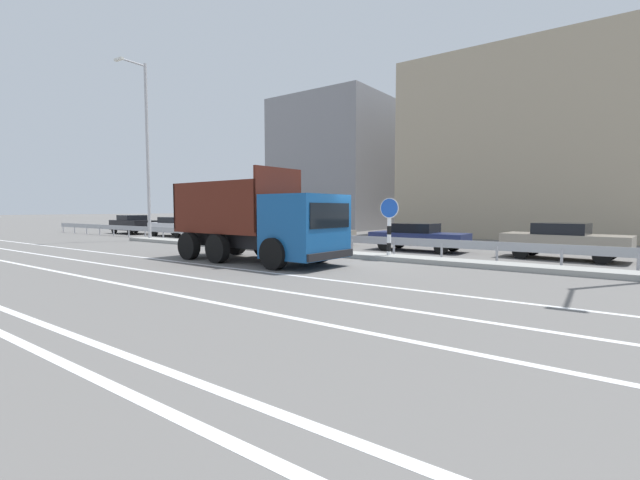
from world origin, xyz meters
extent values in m
plane|color=#605E5B|center=(0.00, 0.00, 0.00)|extent=(320.00, 320.00, 0.00)
cube|color=silver|center=(-3.36, -3.28, 0.00)|extent=(62.25, 0.16, 0.01)
cube|color=silver|center=(-3.36, -5.29, 0.00)|extent=(62.25, 0.16, 0.01)
cube|color=silver|center=(-3.36, -7.07, 0.00)|extent=(62.25, 0.16, 0.01)
cube|color=gray|center=(0.00, 1.92, 0.09)|extent=(34.24, 1.10, 0.18)
cube|color=#9EA0A5|center=(0.00, 3.30, 0.62)|extent=(62.25, 0.04, 0.32)
cylinder|color=#ADADB2|center=(-30.83, 3.30, 0.31)|extent=(0.09, 0.09, 0.62)
cylinder|color=#ADADB2|center=(-28.77, 3.30, 0.31)|extent=(0.09, 0.09, 0.62)
cylinder|color=#ADADB2|center=(-26.72, 3.30, 0.31)|extent=(0.09, 0.09, 0.62)
cylinder|color=#ADADB2|center=(-24.66, 3.30, 0.31)|extent=(0.09, 0.09, 0.62)
cylinder|color=#ADADB2|center=(-22.61, 3.30, 0.31)|extent=(0.09, 0.09, 0.62)
cylinder|color=#ADADB2|center=(-20.55, 3.30, 0.31)|extent=(0.09, 0.09, 0.62)
cylinder|color=#ADADB2|center=(-18.50, 3.30, 0.31)|extent=(0.09, 0.09, 0.62)
cylinder|color=#ADADB2|center=(-16.44, 3.30, 0.31)|extent=(0.09, 0.09, 0.62)
cylinder|color=#ADADB2|center=(-14.39, 3.30, 0.31)|extent=(0.09, 0.09, 0.62)
cylinder|color=#ADADB2|center=(-12.33, 3.30, 0.31)|extent=(0.09, 0.09, 0.62)
cylinder|color=#ADADB2|center=(-10.28, 3.30, 0.31)|extent=(0.09, 0.09, 0.62)
cylinder|color=#ADADB2|center=(-8.22, 3.30, 0.31)|extent=(0.09, 0.09, 0.62)
cylinder|color=#ADADB2|center=(-6.17, 3.30, 0.31)|extent=(0.09, 0.09, 0.62)
cylinder|color=#ADADB2|center=(-4.11, 3.30, 0.31)|extent=(0.09, 0.09, 0.62)
cylinder|color=#ADADB2|center=(-2.06, 3.30, 0.31)|extent=(0.09, 0.09, 0.62)
cylinder|color=#ADADB2|center=(0.00, 3.30, 0.31)|extent=(0.09, 0.09, 0.62)
cylinder|color=#ADADB2|center=(2.06, 3.30, 0.31)|extent=(0.09, 0.09, 0.62)
cylinder|color=#ADADB2|center=(4.11, 3.30, 0.31)|extent=(0.09, 0.09, 0.62)
cylinder|color=#ADADB2|center=(6.17, 3.30, 0.31)|extent=(0.09, 0.09, 0.62)
cylinder|color=#ADADB2|center=(8.22, 3.30, 0.31)|extent=(0.09, 0.09, 0.62)
cube|color=#144C8C|center=(-0.89, -1.56, 1.38)|extent=(2.19, 2.48, 2.13)
cube|color=black|center=(0.18, -1.59, 1.75)|extent=(0.09, 2.08, 0.81)
cube|color=black|center=(0.22, -1.59, 0.47)|extent=(0.17, 2.37, 0.24)
cube|color=black|center=(-4.42, -1.45, 0.79)|extent=(4.98, 1.48, 0.53)
cube|color=#511E14|center=(-4.42, -1.45, 1.11)|extent=(4.81, 2.46, 0.12)
cube|color=#511E14|center=(-4.39, -0.34, 2.07)|extent=(4.75, 0.24, 1.79)
cube|color=#511E14|center=(-4.45, -2.56, 2.07)|extent=(4.75, 0.24, 1.79)
cube|color=#511E14|center=(-2.10, -1.52, 2.29)|extent=(0.17, 2.32, 2.24)
cube|color=#511E14|center=(-6.74, -1.38, 2.07)|extent=(0.17, 2.32, 1.79)
cylinder|color=black|center=(-1.17, -0.36, 0.52)|extent=(1.05, 0.35, 1.04)
cylinder|color=black|center=(-1.25, -2.73, 0.52)|extent=(1.05, 0.35, 1.04)
cylinder|color=black|center=(-4.02, -0.28, 0.52)|extent=(1.05, 0.35, 1.04)
cylinder|color=black|center=(-4.09, -2.65, 0.52)|extent=(1.05, 0.35, 1.04)
cylinder|color=black|center=(-5.74, -0.23, 0.52)|extent=(1.05, 0.35, 1.04)
cylinder|color=black|center=(-5.82, -2.59, 0.52)|extent=(1.05, 0.35, 1.04)
cylinder|color=white|center=(0.48, 1.92, 0.16)|extent=(0.16, 0.16, 0.33)
cylinder|color=black|center=(0.48, 1.92, 0.49)|extent=(0.16, 0.16, 0.33)
cylinder|color=white|center=(0.48, 1.92, 0.82)|extent=(0.16, 0.16, 0.33)
cylinder|color=black|center=(0.48, 1.92, 1.14)|extent=(0.16, 0.16, 0.33)
cylinder|color=white|center=(0.48, 1.92, 1.47)|extent=(0.16, 0.16, 0.33)
cylinder|color=#1E4CB2|center=(0.48, 1.92, 1.99)|extent=(0.72, 0.03, 0.72)
cylinder|color=white|center=(0.48, 1.92, 1.99)|extent=(0.78, 0.02, 0.78)
cylinder|color=#ADADB2|center=(-16.04, 2.12, 5.34)|extent=(0.18, 0.18, 10.68)
cylinder|color=#ADADB2|center=(-15.99, 1.28, 10.53)|extent=(0.20, 1.69, 0.10)
cube|color=silver|center=(-15.95, 0.44, 10.45)|extent=(0.71, 0.24, 0.12)
cube|color=black|center=(-23.93, 5.57, 0.69)|extent=(4.31, 2.10, 0.78)
cube|color=black|center=(-24.05, 5.58, 1.28)|extent=(1.86, 1.74, 0.40)
cylinder|color=black|center=(-22.58, 6.38, 0.30)|extent=(0.61, 0.23, 0.60)
cylinder|color=black|center=(-22.68, 4.61, 0.30)|extent=(0.61, 0.23, 0.60)
cylinder|color=black|center=(-25.18, 6.53, 0.30)|extent=(0.61, 0.23, 0.60)
cylinder|color=black|center=(-25.28, 4.76, 0.30)|extent=(0.61, 0.23, 0.60)
cube|color=silver|center=(-18.41, 5.58, 0.64)|extent=(4.58, 1.80, 0.67)
cube|color=black|center=(-18.55, 5.59, 1.18)|extent=(1.95, 1.52, 0.41)
cylinder|color=black|center=(-16.98, 6.33, 0.30)|extent=(0.61, 0.22, 0.60)
cylinder|color=black|center=(-17.03, 4.75, 0.30)|extent=(0.61, 0.22, 0.60)
cylinder|color=black|center=(-19.79, 6.41, 0.30)|extent=(0.61, 0.22, 0.60)
cylinder|color=black|center=(-19.84, 4.84, 0.30)|extent=(0.61, 0.22, 0.60)
cube|color=black|center=(-12.07, 5.53, 0.66)|extent=(4.26, 2.18, 0.72)
cube|color=black|center=(-12.20, 5.54, 1.32)|extent=(1.86, 1.77, 0.59)
cylinder|color=black|center=(-10.73, 6.31, 0.30)|extent=(0.61, 0.25, 0.60)
cylinder|color=black|center=(-10.87, 4.55, 0.30)|extent=(0.61, 0.25, 0.60)
cylinder|color=black|center=(-13.28, 6.51, 0.30)|extent=(0.61, 0.25, 0.60)
cylinder|color=black|center=(-13.42, 4.74, 0.30)|extent=(0.61, 0.25, 0.60)
cube|color=gray|center=(-6.20, 5.92, 0.56)|extent=(4.56, 2.01, 0.52)
cube|color=black|center=(-6.07, 5.93, 1.10)|extent=(1.98, 1.61, 0.55)
cylinder|color=black|center=(-7.51, 5.03, 0.30)|extent=(0.61, 0.25, 0.60)
cylinder|color=black|center=(-7.63, 6.60, 0.30)|extent=(0.61, 0.25, 0.60)
cylinder|color=black|center=(-4.76, 5.25, 0.30)|extent=(0.61, 0.25, 0.60)
cylinder|color=black|center=(-4.89, 6.82, 0.30)|extent=(0.61, 0.25, 0.60)
cube|color=navy|center=(0.00, 5.84, 0.58)|extent=(4.44, 1.74, 0.56)
cube|color=black|center=(-0.13, 5.84, 1.08)|extent=(1.87, 1.51, 0.43)
cylinder|color=black|center=(1.36, 6.66, 0.30)|extent=(0.60, 0.21, 0.60)
cylinder|color=black|center=(1.38, 5.05, 0.30)|extent=(0.60, 0.21, 0.60)
cylinder|color=black|center=(-1.38, 6.63, 0.30)|extent=(0.60, 0.21, 0.60)
cylinder|color=black|center=(-1.36, 5.02, 0.30)|extent=(0.60, 0.21, 0.60)
cube|color=gray|center=(5.92, 6.03, 0.64)|extent=(4.49, 2.12, 0.68)
cube|color=black|center=(5.79, 6.04, 1.20)|extent=(1.95, 1.71, 0.43)
cylinder|color=black|center=(7.34, 6.77, 0.30)|extent=(0.61, 0.25, 0.60)
cylinder|color=black|center=(7.20, 5.08, 0.30)|extent=(0.61, 0.25, 0.60)
cylinder|color=black|center=(4.64, 6.98, 0.30)|extent=(0.61, 0.25, 0.60)
cylinder|color=black|center=(4.51, 5.30, 0.30)|extent=(0.61, 0.25, 0.60)
cube|color=gray|center=(-16.50, 24.11, 6.37)|extent=(10.57, 11.39, 12.74)
cube|color=tan|center=(2.24, 22.16, 6.16)|extent=(16.73, 13.20, 12.33)
cube|color=silver|center=(-7.84, 30.59, 4.18)|extent=(3.60, 3.60, 8.36)
sphere|color=gold|center=(-7.84, 30.59, 9.66)|extent=(3.24, 3.24, 3.24)
cone|color=gold|center=(-7.84, 30.59, 11.55)|extent=(0.30, 0.30, 1.20)
camera|label=1|loc=(8.07, -12.86, 1.96)|focal=24.00mm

